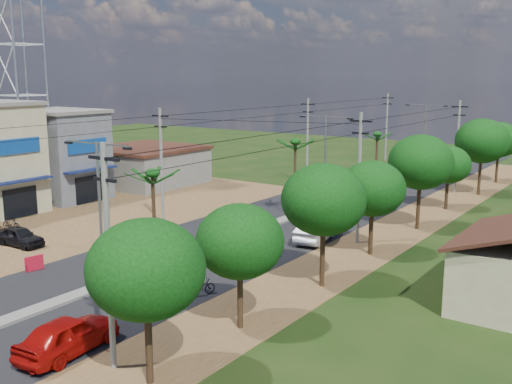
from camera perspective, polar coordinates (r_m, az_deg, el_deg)
ground at (r=34.22m, az=-14.27°, el=-8.77°), size 160.00×160.00×0.00m
road at (r=44.91m, az=0.34°, el=-3.61°), size 12.00×110.00×0.04m
median at (r=47.32m, az=2.41°, el=-2.77°), size 1.00×90.00×0.18m
dirt_lot_west at (r=50.32m, az=-18.60°, el=-2.59°), size 18.00×46.00×0.04m
dirt_shoulder_east at (r=40.86m, az=10.24°, el=-5.30°), size 5.00×90.00×0.03m
shophouse_grey at (r=58.63m, az=-18.23°, el=3.44°), size 9.00×6.40×8.30m
low_shed at (r=64.64m, az=-10.50°, el=2.51°), size 10.40×10.40×3.95m
tree_east_a at (r=22.28m, az=-10.43°, el=-7.26°), size 4.40×4.40×6.37m
tree_east_b at (r=26.84m, az=-1.54°, el=-4.73°), size 4.00×4.00×5.83m
tree_east_c at (r=32.20m, az=6.46°, el=-0.74°), size 4.60×4.60×6.83m
tree_east_d at (r=38.61m, az=11.04°, el=0.31°), size 4.20×4.20×6.13m
tree_east_e at (r=45.76m, az=15.41°, el=2.74°), size 4.80×4.80×7.14m
tree_east_f at (r=53.58m, az=17.85°, el=2.48°), size 3.80×3.80×5.52m
tree_east_g at (r=60.90m, az=20.73°, el=4.56°), size 5.00×5.00×7.38m
tree_east_h at (r=68.77m, az=22.14°, el=4.63°), size 4.40×4.40×6.52m
palm_median_near at (r=35.45m, az=-9.82°, el=1.37°), size 2.00×2.00×6.15m
palm_median_mid at (r=47.95m, az=3.76°, el=4.47°), size 2.00×2.00×6.55m
palm_median_far at (r=62.18m, az=11.47°, el=5.20°), size 2.00×2.00×5.85m
streetlight_near at (r=32.92m, az=-14.67°, el=-0.91°), size 5.10×0.18×8.00m
streetlight_mid at (r=52.40m, az=6.60°, el=3.75°), size 5.10×0.18×8.00m
streetlight_far at (r=75.21m, az=15.78°, el=5.64°), size 5.10×0.18×8.00m
utility_pole_w_b at (r=46.05m, az=-8.99°, el=2.64°), size 1.60×0.24×9.00m
utility_pole_w_c at (r=63.60m, az=4.92°, el=5.05°), size 1.60×0.24×9.00m
utility_pole_w_d at (r=82.36m, az=12.33°, el=6.22°), size 1.60×0.24×9.00m
utility_pole_e_a at (r=23.61m, az=-13.88°, el=-5.67°), size 1.60×0.24×9.00m
utility_pole_e_b at (r=41.10m, az=9.79°, el=1.60°), size 1.60×0.24×9.00m
utility_pole_e_c at (r=61.56m, az=18.63°, el=4.31°), size 1.60×0.24×9.00m
car_red_near at (r=26.68m, az=-17.47°, el=-12.92°), size 2.36×4.88×1.61m
car_silver_mid at (r=41.92m, az=5.76°, el=-3.63°), size 2.56×5.10×1.61m
car_white_far at (r=58.39m, az=7.72°, el=0.39°), size 2.46×4.76×1.32m
car_parked_dark at (r=43.63m, az=-21.58°, el=-4.00°), size 3.88×1.73×1.30m
moto_rider_east at (r=31.88m, az=-5.37°, el=-9.09°), size 1.28×1.82×0.91m
moto_rider_west_a at (r=49.77m, az=-1.67°, el=-1.56°), size 0.89×2.01×1.02m
moto_rider_west_b at (r=59.87m, az=8.75°, el=0.42°), size 0.46×1.53×0.91m
roadside_sign at (r=37.97m, az=-20.36°, el=-6.40°), size 0.27×1.12×0.94m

